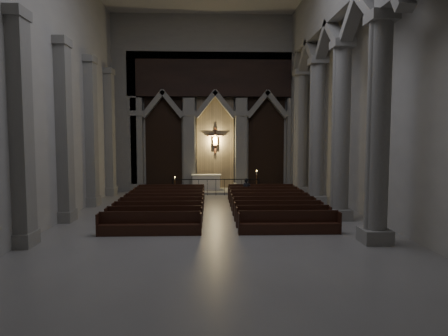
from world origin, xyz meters
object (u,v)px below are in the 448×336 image
at_px(altar, 206,182).
at_px(worshipper, 246,190).
at_px(altar_rail, 216,184).
at_px(candle_stand_left, 175,191).
at_px(candle_stand_right, 256,188).
at_px(pews, 218,207).

xyz_separation_m(altar, worshipper, (2.37, -4.22, 0.01)).
height_order(altar_rail, worshipper, worshipper).
bearing_deg(candle_stand_left, candle_stand_right, 3.13).
relative_size(altar, pews, 0.22).
distance_m(altar, altar_rail, 1.99).
relative_size(pews, worshipper, 6.99).
relative_size(altar, candle_stand_right, 1.27).
bearing_deg(altar_rail, pews, -90.00).
height_order(altar_rail, candle_stand_right, candle_stand_right).
bearing_deg(worshipper, candle_stand_left, 157.93).
distance_m(pews, worshipper, 3.87).
height_order(pews, worshipper, worshipper).
distance_m(altar_rail, worshipper, 2.91).
bearing_deg(altar_rail, candle_stand_left, -179.20).
bearing_deg(worshipper, candle_stand_right, 76.85).
bearing_deg(candle_stand_right, candle_stand_left, -176.87).
distance_m(altar, candle_stand_left, 2.78).
xyz_separation_m(candle_stand_left, candle_stand_right, (5.23, 0.29, 0.10)).
height_order(candle_stand_left, worshipper, worshipper).
distance_m(altar_rail, candle_stand_right, 2.66).
distance_m(altar, candle_stand_right, 3.65).
height_order(candle_stand_right, pews, candle_stand_right).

